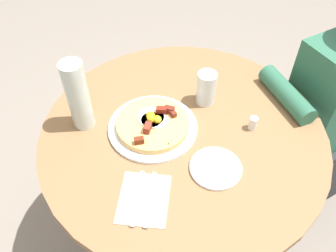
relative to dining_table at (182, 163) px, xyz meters
name	(u,v)px	position (x,y,z in m)	size (l,w,h in m)	color
ground_plane	(178,231)	(0.00, 0.00, -0.57)	(6.00, 6.00, 0.00)	gray
dining_table	(182,163)	(0.00, 0.00, 0.00)	(0.96, 0.96, 0.75)	olive
person_seated	(325,124)	(-0.67, 0.08, -0.06)	(0.52, 0.31, 1.14)	#2D2D33
pizza_plate	(153,128)	(0.08, -0.06, 0.18)	(0.30, 0.30, 0.01)	white
breakfast_pizza	(153,123)	(0.08, -0.06, 0.20)	(0.24, 0.24, 0.05)	#DFB065
bread_plate	(216,168)	(-0.01, 0.18, 0.18)	(0.16, 0.16, 0.01)	white
napkin	(144,199)	(0.23, 0.17, 0.18)	(0.17, 0.14, 0.00)	white
fork	(138,197)	(0.24, 0.16, 0.18)	(0.18, 0.01, 0.01)	silver
knife	(150,199)	(0.21, 0.18, 0.18)	(0.18, 0.01, 0.01)	silver
water_glass	(206,88)	(-0.14, -0.09, 0.24)	(0.07, 0.07, 0.13)	silver
water_bottle	(78,96)	(0.27, -0.19, 0.30)	(0.07, 0.07, 0.25)	silver
salt_shaker	(253,123)	(-0.21, 0.10, 0.20)	(0.03, 0.03, 0.05)	white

